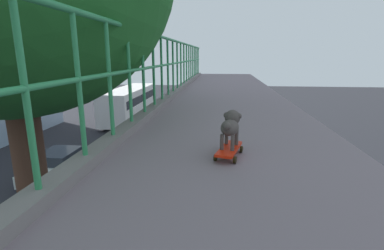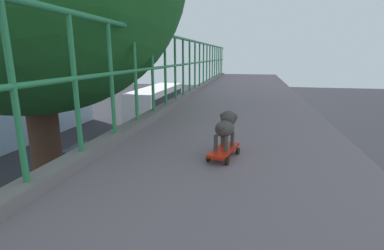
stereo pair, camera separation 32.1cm
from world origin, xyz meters
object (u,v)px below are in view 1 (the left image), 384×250
at_px(car_black_fifth, 85,203).
at_px(toy_skateboard, 229,150).
at_px(car_white_sixth, 59,164).
at_px(city_bus, 130,102).
at_px(small_dog, 231,125).

xyz_separation_m(car_black_fifth, toy_skateboard, (5.10, -6.64, 4.51)).
xyz_separation_m(car_black_fifth, car_white_sixth, (-3.29, 3.77, -0.09)).
relative_size(city_bus, small_dog, 27.51).
bearing_deg(city_bus, car_black_fifth, -77.61).
bearing_deg(city_bus, small_dog, -69.57).
height_order(city_bus, toy_skateboard, toy_skateboard).
bearing_deg(small_dog, car_white_sixth, 129.01).
relative_size(car_black_fifth, small_dog, 10.80).
bearing_deg(small_dog, toy_skateboard, -99.14).
distance_m(city_bus, small_dog, 25.80).
xyz_separation_m(car_white_sixth, small_dog, (8.39, -10.36, 4.84)).
relative_size(car_white_sixth, city_bus, 0.40).
height_order(car_white_sixth, city_bus, city_bus).
relative_size(city_bus, toy_skateboard, 20.19).
xyz_separation_m(toy_skateboard, small_dog, (0.01, 0.05, 0.24)).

